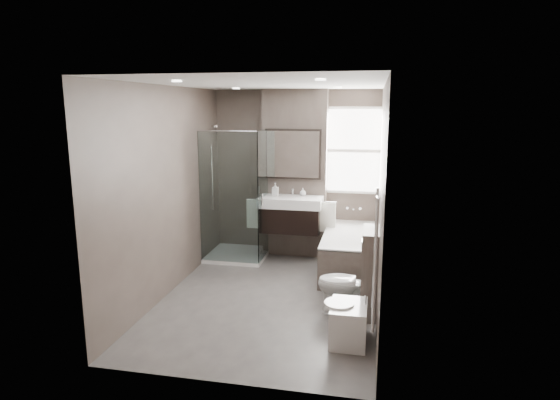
% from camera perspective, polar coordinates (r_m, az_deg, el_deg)
% --- Properties ---
extents(room, '(2.70, 3.90, 2.70)m').
position_cam_1_polar(room, '(5.62, -1.21, 0.61)').
color(room, '#54504D').
rests_on(room, ground).
extents(vanity_pier, '(1.00, 0.25, 2.60)m').
position_cam_1_polar(vanity_pier, '(7.34, 1.82, 3.18)').
color(vanity_pier, '#524741').
rests_on(vanity_pier, ground).
extents(vanity, '(0.95, 0.47, 0.66)m').
position_cam_1_polar(vanity, '(7.10, 1.32, -1.69)').
color(vanity, black).
rests_on(vanity, vanity_pier).
extents(mirror_cabinet, '(0.86, 0.08, 0.76)m').
position_cam_1_polar(mirror_cabinet, '(7.14, 1.62, 5.61)').
color(mirror_cabinet, black).
rests_on(mirror_cabinet, vanity_pier).
extents(towel_left, '(0.24, 0.06, 0.44)m').
position_cam_1_polar(towel_left, '(7.20, -3.10, -1.69)').
color(towel_left, silver).
rests_on(towel_left, vanity_pier).
extents(towel_right, '(0.24, 0.06, 0.44)m').
position_cam_1_polar(towel_right, '(7.01, 5.80, -2.09)').
color(towel_right, silver).
rests_on(towel_right, vanity_pier).
extents(shower_enclosure, '(0.90, 0.90, 2.00)m').
position_cam_1_polar(shower_enclosure, '(7.26, -4.65, -3.47)').
color(shower_enclosure, white).
rests_on(shower_enclosure, ground).
extents(bathtub, '(0.75, 1.60, 0.57)m').
position_cam_1_polar(bathtub, '(6.80, 8.55, -6.13)').
color(bathtub, '#524741').
rests_on(bathtub, ground).
extents(window, '(0.98, 0.06, 1.33)m').
position_cam_1_polar(window, '(7.30, 9.00, 5.96)').
color(window, white).
rests_on(window, room).
extents(toilet, '(0.69, 0.39, 0.70)m').
position_cam_1_polar(toilet, '(5.49, 8.26, -10.12)').
color(toilet, white).
rests_on(toilet, ground).
extents(cistern_box, '(0.19, 0.55, 1.00)m').
position_cam_1_polar(cistern_box, '(5.46, 10.87, -8.64)').
color(cistern_box, '#524741').
rests_on(cistern_box, ground).
extents(bidet, '(0.43, 0.50, 0.52)m').
position_cam_1_polar(bidet, '(4.92, 8.27, -14.54)').
color(bidet, white).
rests_on(bidet, ground).
extents(towel_radiator, '(0.03, 0.49, 1.10)m').
position_cam_1_polar(towel_radiator, '(3.98, 11.53, -6.90)').
color(towel_radiator, silver).
rests_on(towel_radiator, room).
extents(soap_bottle_a, '(0.09, 0.09, 0.20)m').
position_cam_1_polar(soap_bottle_a, '(7.13, -0.58, 1.30)').
color(soap_bottle_a, white).
rests_on(soap_bottle_a, vanity).
extents(soap_bottle_b, '(0.10, 0.10, 0.12)m').
position_cam_1_polar(soap_bottle_b, '(7.13, 2.80, 0.99)').
color(soap_bottle_b, white).
rests_on(soap_bottle_b, vanity).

